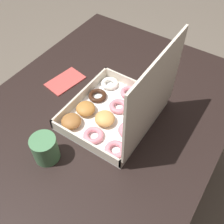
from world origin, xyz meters
TOP-DOWN VIEW (x-y plane):
  - ground_plane at (0.00, 0.00)m, footprint 8.00×8.00m
  - dining_table at (0.00, 0.00)m, footprint 1.28×0.92m
  - donut_box at (-0.03, 0.08)m, footprint 0.36×0.32m
  - coffee_mug at (0.24, -0.04)m, footprint 0.09×0.09m
  - paper_napkin at (-0.09, -0.24)m, footprint 0.18×0.13m

SIDE VIEW (x-z plane):
  - ground_plane at x=0.00m, z-range 0.00..0.00m
  - dining_table at x=0.00m, z-range 0.28..1.02m
  - paper_napkin at x=-0.09m, z-range 0.74..0.75m
  - coffee_mug at x=0.24m, z-range 0.74..0.84m
  - donut_box at x=-0.03m, z-range 0.62..0.98m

